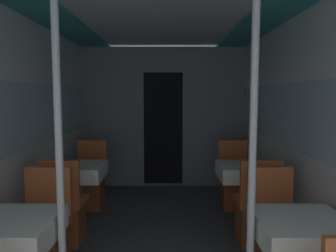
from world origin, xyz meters
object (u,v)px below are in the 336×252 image
chair_left_far_0 (43,242)px  chair_right_near_1 (255,216)px  chair_right_far_0 (274,242)px  support_pole_right_0 (253,153)px  chair_left_near_1 (65,216)px  chair_right_far_1 (234,186)px  dining_table_right_1 (244,175)px  chair_left_far_1 (90,186)px  dining_table_right_0 (302,236)px  support_pole_left_0 (59,153)px  dining_table_left_0 (11,236)px  dining_table_left_1 (79,175)px

chair_left_far_0 → chair_right_near_1: same height
chair_right_far_0 → support_pole_right_0: (-0.34, -0.54, 0.86)m
chair_left_near_1 → chair_right_far_1: (1.96, 1.09, 0.00)m
chair_left_near_1 → dining_table_right_1: 2.05m
chair_left_far_1 → dining_table_right_0: chair_left_far_1 is taller
chair_right_far_0 → chair_left_near_1: bearing=-16.8°
chair_left_near_1 → chair_right_far_0: size_ratio=1.00×
dining_table_right_0 → chair_right_near_1: chair_right_near_1 is taller
chair_left_near_1 → support_pole_right_0: size_ratio=0.39×
support_pole_left_0 → chair_right_far_1: size_ratio=2.56×
chair_right_far_0 → dining_table_right_1: 1.17m
chair_left_far_1 → dining_table_right_0: (1.96, -2.22, 0.30)m
chair_left_far_0 → dining_table_right_0: chair_left_far_0 is taller
dining_table_left_0 → support_pole_right_0: size_ratio=0.31×
support_pole_right_0 → dining_table_right_1: 1.81m
dining_table_right_0 → chair_left_far_0: bearing=164.5°
chair_left_far_1 → support_pole_right_0: (1.61, -2.22, 0.86)m
chair_left_far_0 → support_pole_right_0: (1.61, -0.54, 0.86)m
dining_table_right_0 → chair_right_far_0: 0.62m
chair_left_far_0 → dining_table_right_0: bearing=164.5°
chair_right_near_1 → chair_right_far_0: bearing=-90.0°
chair_left_far_0 → chair_left_far_1: same height
chair_left_far_0 → support_pole_left_0: bearing=122.3°
dining_table_left_1 → support_pole_right_0: bearing=-46.2°
chair_left_far_0 → chair_right_far_0: bearing=-180.0°
support_pole_left_0 → chair_right_far_1: bearing=54.0°
chair_left_far_1 → chair_right_far_1: 1.96m
dining_table_right_0 → support_pole_right_0: support_pole_right_0 is taller
dining_table_left_0 → support_pole_left_0: bearing=-0.0°
dining_table_left_1 → chair_left_near_1: 0.62m
dining_table_right_1 → dining_table_right_0: bearing=-90.0°
chair_right_far_0 → chair_right_near_1: 0.59m
dining_table_left_0 → support_pole_right_0: support_pole_right_0 is taller
dining_table_right_1 → chair_right_far_1: 0.62m
chair_right_far_0 → chair_right_far_1: same height
chair_left_near_1 → dining_table_left_0: bearing=-90.0°
support_pole_left_0 → chair_left_far_1: 2.41m
chair_left_far_1 → chair_right_far_1: size_ratio=1.00×
dining_table_right_0 → support_pole_right_0: (-0.34, -0.00, 0.56)m
dining_table_right_0 → support_pole_right_0: bearing=-180.0°
support_pole_right_0 → chair_left_far_0: bearing=161.4°
dining_table_left_0 → chair_left_far_0: size_ratio=0.79×
dining_table_left_0 → chair_right_far_1: size_ratio=0.79×
dining_table_left_0 → chair_right_far_0: bearing=15.5°
chair_left_far_0 → chair_left_near_1: (0.00, 0.59, 0.00)m
support_pole_left_0 → chair_right_far_1: 2.88m
support_pole_right_0 → chair_right_far_0: bearing=57.7°
dining_table_right_1 → chair_right_far_1: (0.00, 0.54, -0.30)m
dining_table_left_0 → chair_right_near_1: chair_right_near_1 is taller
dining_table_right_1 → chair_right_near_1: chair_right_near_1 is taller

